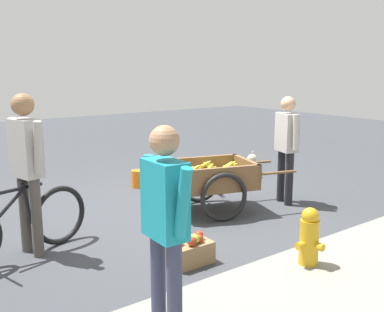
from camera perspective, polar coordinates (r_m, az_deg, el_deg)
The scene contains 10 objects.
ground_plane at distance 6.37m, azimuth -1.54°, elevation -6.52°, with size 24.00×24.00×0.00m, color #3D3F44.
fruit_cart at distance 6.11m, azimuth 2.52°, elevation -3.04°, with size 1.80×1.20×0.70m.
vendor_person at distance 6.51m, azimuth 11.86°, elevation 1.90°, with size 0.29×0.54×1.54m.
bicycle at distance 4.97m, azimuth -21.15°, elevation -8.20°, with size 1.62×0.58×0.85m.
cyclist_person at distance 4.87m, azimuth -20.16°, elevation -0.41°, with size 0.28×0.55×1.68m.
dog at distance 8.33m, azimuth 7.57°, elevation -0.45°, with size 0.52×0.49×0.40m.
fire_hydrant at distance 4.41m, azimuth 14.56°, elevation -10.52°, with size 0.25×0.25×0.67m.
plastic_bucket at distance 7.44m, azimuth -6.81°, elevation -2.86°, with size 0.23×0.23×0.28m, color orange.
mixed_fruit_crate at distance 4.62m, azimuth -0.38°, elevation -11.88°, with size 0.44×0.32×0.32m.
bystander_person at distance 3.15m, azimuth -3.40°, elevation -7.54°, with size 0.21×0.57×1.56m.
Camera 1 is at (3.48, 4.97, 1.94)m, focal length 42.23 mm.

